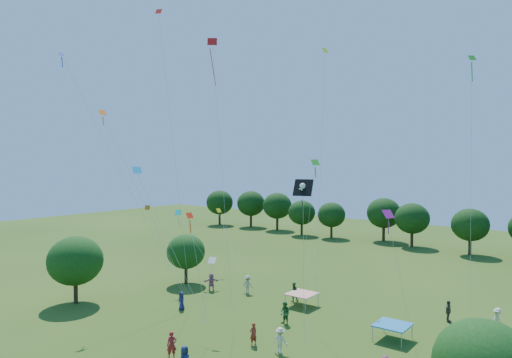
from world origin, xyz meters
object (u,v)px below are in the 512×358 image
object	(u,v)px
near_tree_north	(186,252)
pirate_kite	(303,189)
near_tree_west	(75,261)
tent_blue	(392,325)
tent_red_stripe	(302,294)
red_high_kite	(215,84)

from	to	relation	value
near_tree_north	pirate_kite	xyz separation A→B (m)	(18.24, -7.32, 7.23)
near_tree_west	tent_blue	xyz separation A→B (m)	(24.52, 8.84, -2.64)
tent_red_stripe	tent_blue	world-z (taller)	same
pirate_kite	red_high_kite	world-z (taller)	red_high_kite
red_high_kite	near_tree_west	bearing A→B (deg)	-153.60
pirate_kite	near_tree_north	bearing A→B (deg)	158.12
near_tree_west	near_tree_north	bearing A→B (deg)	74.90
tent_red_stripe	near_tree_north	bearing A→B (deg)	-175.44
tent_blue	red_high_kite	xyz separation A→B (m)	(-13.32, -3.28, 17.26)
pirate_kite	tent_blue	bearing A→B (deg)	59.24
near_tree_north	pirate_kite	world-z (taller)	pirate_kite
near_tree_west	pirate_kite	distance (m)	22.26
near_tree_west	tent_blue	bearing A→B (deg)	19.82
tent_blue	tent_red_stripe	bearing A→B (deg)	164.42
red_high_kite	near_tree_north	bearing A→B (deg)	150.88
tent_red_stripe	red_high_kite	size ratio (longest dim) A/B	0.11
near_tree_west	tent_blue	distance (m)	26.20
tent_red_stripe	near_tree_west	bearing A→B (deg)	-144.30
near_tree_north	tent_red_stripe	xyz separation A→B (m)	(12.95, 1.03, -2.17)
near_tree_west	pirate_kite	bearing A→B (deg)	7.96
tent_red_stripe	tent_blue	size ratio (longest dim) A/B	1.00
near_tree_west	pirate_kite	world-z (taller)	pirate_kite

